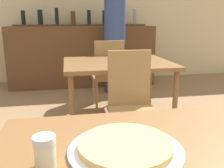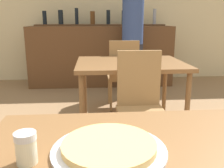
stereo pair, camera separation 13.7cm
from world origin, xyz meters
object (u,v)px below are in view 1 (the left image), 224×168
object	(u,v)px
chair_far_side_back	(108,71)
chair_far_side_front	(132,99)
cheese_shaker	(45,152)
pizza_tray	(125,147)
person_standing	(115,37)

from	to	relation	value
chair_far_side_back	chair_far_side_front	bearing A→B (deg)	90.00
chair_far_side_front	chair_far_side_back	size ratio (longest dim) A/B	1.00
chair_far_side_back	cheese_shaker	xyz separation A→B (m)	(-0.61, -2.50, 0.27)
pizza_tray	person_standing	world-z (taller)	person_standing
pizza_tray	cheese_shaker	world-z (taller)	cheese_shaker
cheese_shaker	person_standing	bearing A→B (deg)	75.48
chair_far_side_front	cheese_shaker	world-z (taller)	chair_far_side_front
chair_far_side_front	chair_far_side_back	xyz separation A→B (m)	(0.00, 1.22, 0.00)
cheese_shaker	chair_far_side_front	bearing A→B (deg)	64.35
chair_far_side_front	pizza_tray	bearing A→B (deg)	-105.87
person_standing	chair_far_side_back	bearing A→B (deg)	-106.78
chair_far_side_front	pizza_tray	world-z (taller)	chair_far_side_front
chair_far_side_front	cheese_shaker	xyz separation A→B (m)	(-0.61, -1.28, 0.27)
chair_far_side_back	pizza_tray	bearing A→B (deg)	81.91
chair_far_side_back	cheese_shaker	distance (m)	2.59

